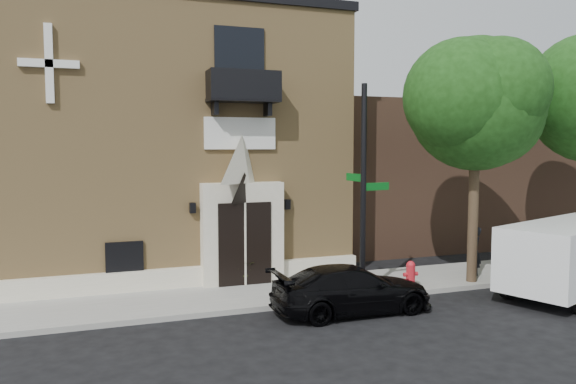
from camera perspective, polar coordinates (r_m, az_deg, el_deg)
name	(u,v)px	position (r m, az deg, el deg)	size (l,w,h in m)	color
ground	(303,308)	(15.99, 1.57, -11.66)	(120.00, 120.00, 0.00)	black
sidewalk	(316,289)	(17.68, 2.84, -9.81)	(42.00, 3.00, 0.15)	gray
church	(157,143)	(22.39, -13.15, 4.91)	(12.20, 11.01, 9.30)	tan
neighbour_building	(462,172)	(29.22, 17.27, 1.93)	(18.00, 8.00, 6.40)	brown
street_tree_left	(479,102)	(18.74, 18.83, 8.62)	(4.97, 4.38, 7.77)	#38281C
black_sedan	(352,289)	(15.46, 6.50, -9.78)	(1.81, 4.45, 1.29)	black
cargo_van	(575,254)	(19.15, 27.12, -5.64)	(5.81, 3.91, 2.21)	white
street_sign	(363,190)	(16.41, 7.67, 0.23)	(1.01, 0.97, 6.13)	black
fire_hydrant	(411,275)	(17.82, 12.34, -8.19)	(0.48, 0.38, 0.84)	red
dumpster	(538,255)	(20.81, 24.07, -5.88)	(2.17, 1.39, 1.34)	#0F3818
planter	(245,272)	(18.00, -4.42, -8.13)	(0.65, 0.56, 0.72)	#506129
pedestrian_near	(474,252)	(19.73, 18.41, -5.80)	(0.61, 0.40, 1.68)	black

